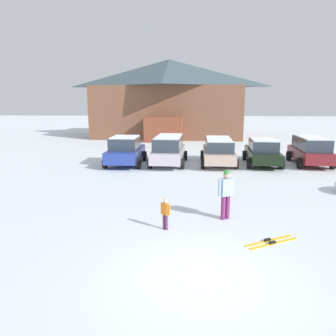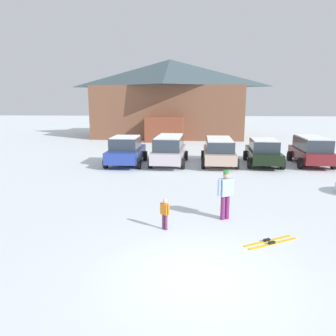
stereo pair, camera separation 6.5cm
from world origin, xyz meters
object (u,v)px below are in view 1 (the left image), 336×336
skier_child_in_orange_jacket (165,212)px  parked_blue_hatchback (126,151)px  parked_black_sedan (263,152)px  ski_lodge (169,98)px  parked_beige_suv (218,150)px  parked_silver_wagon (169,149)px  parked_maroon_van (310,150)px  skier_adult_in_blue_parka (226,192)px  pair_of_skis (271,242)px

skier_child_in_orange_jacket → parked_blue_hatchback: bearing=107.1°
parked_blue_hatchback → parked_black_sedan: bearing=3.3°
ski_lodge → parked_beige_suv: 17.78m
parked_silver_wagon → parked_maroon_van: parked_silver_wagon is taller
parked_blue_hatchback → parked_beige_suv: size_ratio=0.89×
parked_silver_wagon → ski_lodge: bearing=93.3°
parked_black_sedan → parked_silver_wagon: bearing=-177.7°
ski_lodge → skier_adult_in_blue_parka: size_ratio=9.82×
parked_black_sedan → skier_adult_in_blue_parka: skier_adult_in_blue_parka is taller
skier_adult_in_blue_parka → parked_blue_hatchback: bearing=118.8°
parked_maroon_van → skier_child_in_orange_jacket: (-8.25, -11.00, -0.38)m
parked_black_sedan → skier_child_in_orange_jacket: size_ratio=4.72×
skier_adult_in_blue_parka → pair_of_skis: size_ratio=1.04×
ski_lodge → parked_blue_hatchback: ski_lodge is taller
parked_black_sedan → skier_adult_in_blue_parka: size_ratio=2.80×
parked_silver_wagon → parked_maroon_van: bearing=2.3°
parked_beige_suv → ski_lodge: bearing=103.5°
ski_lodge → parked_black_sedan: ski_lodge is taller
skier_child_in_orange_jacket → pair_of_skis: bearing=-14.4°
parked_silver_wagon → skier_child_in_orange_jacket: size_ratio=4.86×
skier_child_in_orange_jacket → ski_lodge: bearing=93.1°
parked_silver_wagon → parked_beige_suv: (3.09, 0.14, -0.07)m
parked_beige_suv → pair_of_skis: bearing=-87.7°
parked_blue_hatchback → skier_adult_in_blue_parka: 10.67m
ski_lodge → parked_beige_suv: (4.07, -16.98, -3.34)m
parked_blue_hatchback → skier_child_in_orange_jacket: bearing=-72.9°
parked_black_sedan → skier_adult_in_blue_parka: bearing=-108.9°
parked_maroon_van → parked_beige_suv: bearing=-177.8°
pair_of_skis → parked_silver_wagon: bearing=107.2°
parked_black_sedan → pair_of_skis: 11.90m
ski_lodge → pair_of_skis: size_ratio=10.20×
parked_silver_wagon → parked_maroon_van: size_ratio=1.12×
skier_adult_in_blue_parka → pair_of_skis: 2.31m
ski_lodge → pair_of_skis: 29.20m
parked_maroon_van → pair_of_skis: (-5.21, -11.78, -0.91)m
parked_maroon_van → skier_child_in_orange_jacket: parked_maroon_van is taller
parked_black_sedan → parked_maroon_van: 2.94m
parked_blue_hatchback → parked_silver_wagon: bearing=5.4°
parked_beige_suv → skier_adult_in_blue_parka: 9.77m
parked_blue_hatchback → skier_adult_in_blue_parka: size_ratio=2.55×
parked_black_sedan → parked_beige_suv: bearing=-178.1°
parked_black_sedan → pair_of_skis: size_ratio=2.91×
ski_lodge → parked_black_sedan: 18.52m
parked_black_sedan → skier_child_in_orange_jacket: 12.11m
parked_silver_wagon → parked_maroon_van: (8.76, 0.35, -0.02)m
parked_silver_wagon → parked_beige_suv: 3.09m
parked_black_sedan → pair_of_skis: parked_black_sedan is taller
ski_lodge → pair_of_skis: bearing=-81.0°
skier_adult_in_blue_parka → skier_child_in_orange_jacket: bearing=-152.0°
parked_silver_wagon → parked_beige_suv: bearing=2.6°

